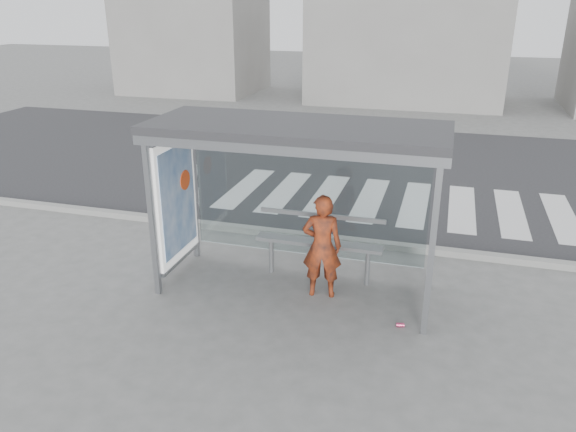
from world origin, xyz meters
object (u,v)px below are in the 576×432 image
Objects in this scene: person at (322,246)px; bench at (319,243)px; bus_shelter at (273,164)px; soda_can at (400,325)px.

bench is at bearing -81.18° from person.
soda_can is at bearing -18.59° from bus_shelter.
bus_shelter is 2.08× the size of bench.
person reaches higher than soda_can.
soda_can is at bearing -38.13° from bench.
bus_shelter reaches higher than soda_can.
bench is 18.69× the size of soda_can.
bus_shelter reaches higher than bench.
person is at bearing 155.12° from soda_can.
bus_shelter is 2.62× the size of person.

